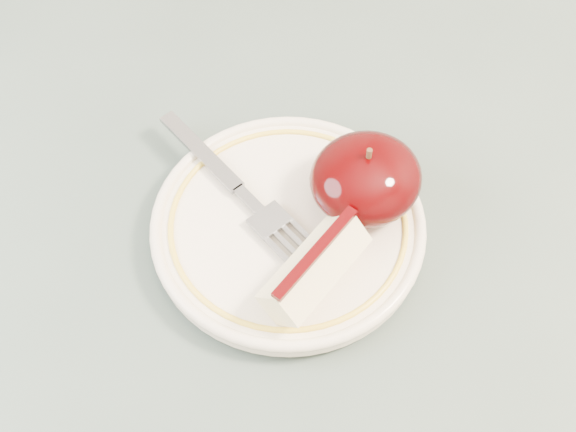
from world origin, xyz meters
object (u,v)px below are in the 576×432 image
fork (239,190)px  plate (288,226)px  apple_half (366,179)px  table (277,393)px

fork → plate: bearing=-166.4°
plate → apple_half: 0.07m
table → apple_half: size_ratio=10.98×
plate → fork: fork is taller
plate → apple_half: bearing=-9.4°
apple_half → fork: bearing=146.3°
table → apple_half: bearing=29.0°
table → fork: fork is taller
fork → table: bearing=153.1°
apple_half → plate: bearing=170.6°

